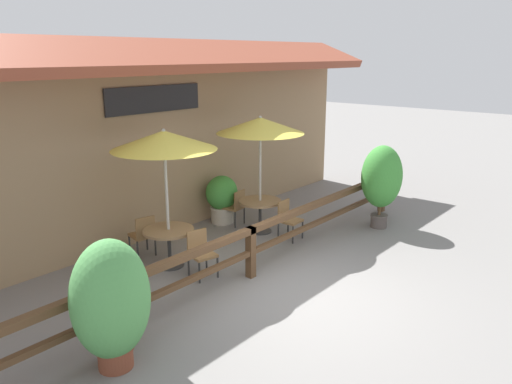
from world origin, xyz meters
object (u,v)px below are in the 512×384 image
Objects in this scene: chair_middle_streetside at (288,218)px; potted_plant_entrance_palm at (111,302)px; chair_near_streetside at (201,251)px; chair_near_wallside at (143,234)px; dining_table_near at (169,237)px; chair_middle_wallside at (235,206)px; potted_plant_corner_fern at (382,178)px; potted_plant_broad_leaf at (222,197)px; patio_umbrella_middle at (260,126)px; patio_umbrella_near at (164,140)px; dining_table_middle at (260,207)px.

potted_plant_entrance_palm reaches higher than chair_middle_streetside.
chair_near_streetside is 1.54m from chair_near_wallside.
chair_middle_wallside is (2.55, 0.64, -0.12)m from dining_table_near.
dining_table_near is at bearing 37.15° from potted_plant_entrance_palm.
potted_plant_broad_leaf is at bearing 124.94° from potted_plant_corner_fern.
patio_umbrella_middle is 2.08m from chair_middle_wallside.
patio_umbrella_near is at bearing 0.00° from dining_table_near.
chair_near_streetside is 2.54m from chair_middle_streetside.
chair_near_wallside is at bearing 161.45° from dining_table_middle.
patio_umbrella_near reaches higher than chair_near_wallside.
dining_table_near is 5.04m from potted_plant_corner_fern.
dining_table_middle is at bearing -85.04° from potted_plant_broad_leaf.
chair_near_wallside is 3.35m from patio_umbrella_middle.
chair_near_streetside is 0.32× the size of patio_umbrella_middle.
chair_near_streetside is 1.00× the size of chair_middle_wallside.
chair_near_wallside is 0.48× the size of potted_plant_entrance_palm.
dining_table_near is at bearing 180.00° from patio_umbrella_near.
potted_plant_broad_leaf is at bearing 22.07° from patio_umbrella_near.
dining_table_middle is at bearing 19.68° from potted_plant_entrance_palm.
patio_umbrella_middle is 2.74× the size of dining_table_middle.
patio_umbrella_middle reaches higher than chair_near_streetside.
potted_plant_entrance_palm reaches higher than chair_middle_wallside.
potted_plant_entrance_palm is (-5.11, -1.83, -1.49)m from patio_umbrella_middle.
potted_plant_corner_fern is (2.01, -1.92, -1.24)m from patio_umbrella_middle.
chair_near_wallside and chair_middle_streetside have the same top height.
potted_plant_broad_leaf reaches higher than dining_table_near.
potted_plant_entrance_palm is at bearing -160.32° from dining_table_middle.
patio_umbrella_middle is 2.10m from potted_plant_broad_leaf.
chair_near_streetside is at bearing 23.75° from potted_plant_entrance_palm.
dining_table_near is at bearing 177.83° from dining_table_middle.
chair_near_wallside is at bearing 91.08° from patio_umbrella_near.
chair_near_streetside is 0.44× the size of potted_plant_corner_fern.
chair_near_streetside is at bearing 22.19° from chair_middle_wallside.
potted_plant_entrance_palm is (-2.54, -1.92, 0.33)m from dining_table_near.
potted_plant_broad_leaf is (2.39, 1.77, 0.16)m from chair_near_streetside.
potted_plant_entrance_palm reaches higher than chair_near_streetside.
patio_umbrella_near is at bearing 103.23° from chair_near_wallside.
chair_near_wallside and chair_middle_wallside have the same top height.
potted_plant_corner_fern is (7.12, -0.09, 0.25)m from potted_plant_entrance_palm.
potted_plant_entrance_palm is at bearing -142.85° from dining_table_near.
chair_near_wallside is 2.50m from potted_plant_broad_leaf.
dining_table_near is at bearing -157.93° from potted_plant_broad_leaf.
potted_plant_broad_leaf reaches higher than chair_middle_wallside.
patio_umbrella_middle is at bearing -2.17° from patio_umbrella_near.
potted_plant_broad_leaf is (-2.11, 3.02, -0.55)m from potted_plant_corner_fern.
chair_near_wallside is at bearing -10.43° from chair_middle_wallside.
dining_table_near is 2.76m from chair_middle_streetside.
potted_plant_corner_fern reaches higher than chair_near_streetside.
chair_middle_streetside is (2.54, -0.07, 0.00)m from chair_near_streetside.
patio_umbrella_near is 2.74× the size of dining_table_near.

